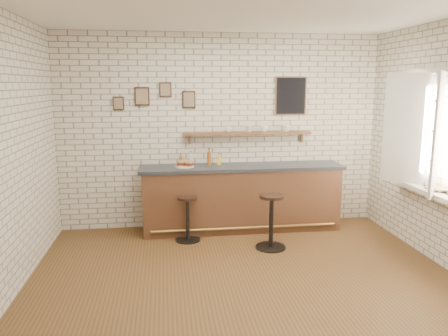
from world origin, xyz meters
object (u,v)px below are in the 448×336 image
at_px(bar_stool_right, 271,220).
at_px(shelf_cup_b, 249,129).
at_px(bitters_bottle_amber, 209,158).
at_px(shelf_cup_a, 228,129).
at_px(ciabatta_sandwich, 185,163).
at_px(bar_counter, 242,197).
at_px(book_lower, 431,190).
at_px(sandwich_plate, 185,166).
at_px(shelf_cup_d, 286,128).
at_px(bitters_bottle_white, 191,160).
at_px(condiment_bottle_yellow, 219,160).
at_px(shelf_cup_c, 264,129).
at_px(bar_stool_left, 188,217).
at_px(book_upper, 430,188).
at_px(bitters_bottle_brown, 181,161).

bearing_deg(bar_stool_right, shelf_cup_b, 96.01).
bearing_deg(bitters_bottle_amber, shelf_cup_a, 13.12).
bearing_deg(ciabatta_sandwich, bar_counter, -0.49).
height_order(bar_counter, book_lower, bar_counter).
xyz_separation_m(bar_counter, sandwich_plate, (-0.87, 0.01, 0.51)).
bearing_deg(sandwich_plate, shelf_cup_b, 10.72).
distance_m(ciabatta_sandwich, shelf_cup_d, 1.69).
distance_m(bitters_bottle_white, book_lower, 3.34).
relative_size(bar_counter, condiment_bottle_yellow, 17.57).
xyz_separation_m(condiment_bottle_yellow, bar_stool_right, (0.60, -0.98, -0.68)).
height_order(bitters_bottle_white, bar_stool_right, bitters_bottle_white).
bearing_deg(sandwich_plate, book_lower, -28.00).
height_order(ciabatta_sandwich, bitters_bottle_white, bitters_bottle_white).
bearing_deg(shelf_cup_d, shelf_cup_c, 179.57).
bearing_deg(shelf_cup_d, bar_stool_left, -159.85).
height_order(book_lower, book_upper, book_upper).
relative_size(bar_counter, shelf_cup_b, 28.20).
xyz_separation_m(sandwich_plate, book_lower, (2.97, -1.58, -0.07)).
relative_size(shelf_cup_b, book_lower, 0.44).
distance_m(bitters_bottle_white, bitters_bottle_amber, 0.28).
xyz_separation_m(bar_counter, shelf_cup_b, (0.15, 0.20, 1.04)).
height_order(bar_stool_right, book_upper, book_upper).
relative_size(bitters_bottle_brown, bar_stool_left, 0.29).
xyz_separation_m(shelf_cup_b, shelf_cup_d, (0.59, 0.00, 0.00)).
height_order(shelf_cup_a, shelf_cup_b, shelf_cup_b).
relative_size(bar_counter, bitters_bottle_amber, 11.98).
xyz_separation_m(bitters_bottle_amber, book_upper, (2.59, -1.69, -0.15)).
distance_m(bitters_bottle_amber, bar_stool_right, 1.43).
bearing_deg(shelf_cup_c, shelf_cup_a, 102.39).
bearing_deg(bitters_bottle_amber, bitters_bottle_white, 180.00).
height_order(sandwich_plate, ciabatta_sandwich, ciabatta_sandwich).
distance_m(bitters_bottle_white, book_upper, 3.33).
height_order(bitters_bottle_amber, shelf_cup_b, shelf_cup_b).
height_order(bitters_bottle_brown, shelf_cup_b, shelf_cup_b).
bearing_deg(book_lower, bitters_bottle_brown, 141.15).
distance_m(bitters_bottle_brown, book_lower, 3.47).
bearing_deg(bitters_bottle_amber, shelf_cup_b, 6.46).
xyz_separation_m(bar_counter, shelf_cup_c, (0.39, 0.20, 1.04)).
distance_m(bitters_bottle_white, bar_stool_left, 0.92).
xyz_separation_m(bitters_bottle_brown, shelf_cup_d, (1.66, 0.07, 0.46)).
bearing_deg(bar_counter, sandwich_plate, 179.52).
xyz_separation_m(bar_stool_left, shelf_cup_b, (1.01, 0.60, 1.20)).
relative_size(ciabatta_sandwich, bar_stool_right, 0.36).
relative_size(ciabatta_sandwich, shelf_cup_d, 2.46).
bearing_deg(bar_stool_right, shelf_cup_c, 83.08).
relative_size(bitters_bottle_brown, condiment_bottle_yellow, 1.08).
xyz_separation_m(bitters_bottle_white, shelf_cup_b, (0.92, 0.07, 0.45)).
xyz_separation_m(bar_counter, bitters_bottle_amber, (-0.49, 0.13, 0.61)).
bearing_deg(bar_stool_left, shelf_cup_a, 41.44).
height_order(bar_counter, bitters_bottle_white, bitters_bottle_white).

